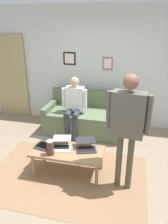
{
  "coord_description": "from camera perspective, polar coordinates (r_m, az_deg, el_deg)",
  "views": [
    {
      "loc": [
        -0.8,
        2.79,
        2.34
      ],
      "look_at": [
        0.06,
        -0.81,
        0.8
      ],
      "focal_mm": 35.15,
      "sensor_mm": 36.0,
      "label": 1
    }
  ],
  "objects": [
    {
      "name": "ground_plane",
      "position": [
        3.73,
        -2.09,
        -16.31
      ],
      "size": [
        7.68,
        7.68,
        0.0
      ],
      "primitive_type": "plane",
      "color": "gray"
    },
    {
      "name": "area_rug",
      "position": [
        3.73,
        -4.55,
        -16.27
      ],
      "size": [
        2.54,
        1.69,
        0.01
      ],
      "primitive_type": "cube",
      "color": "#8B6748",
      "rests_on": "ground_plane"
    },
    {
      "name": "back_wall",
      "position": [
        5.15,
        4.31,
        11.43
      ],
      "size": [
        7.04,
        0.11,
        2.7
      ],
      "color": "silver",
      "rests_on": "ground_plane"
    },
    {
      "name": "interior_door",
      "position": [
        5.93,
        -18.33,
        8.62
      ],
      "size": [
        0.82,
        0.09,
        2.05
      ],
      "color": "tan",
      "rests_on": "ground_plane"
    },
    {
      "name": "couch",
      "position": [
        4.95,
        0.57,
        -1.7
      ],
      "size": [
        1.76,
        0.89,
        0.88
      ],
      "color": "#566647",
      "rests_on": "ground_plane"
    },
    {
      "name": "coffee_table",
      "position": [
        3.58,
        -4.25,
        -10.57
      ],
      "size": [
        1.15,
        0.55,
        0.43
      ],
      "color": "#94704B",
      "rests_on": "ground_plane"
    },
    {
      "name": "laptop_left",
      "position": [
        3.56,
        0.51,
        -8.94
      ],
      "size": [
        0.41,
        0.41,
        0.13
      ],
      "color": "#28282D",
      "rests_on": "coffee_table"
    },
    {
      "name": "laptop_center",
      "position": [
        3.63,
        -5.8,
        -8.38
      ],
      "size": [
        0.37,
        0.4,
        0.13
      ],
      "color": "silver",
      "rests_on": "coffee_table"
    },
    {
      "name": "laptop_right",
      "position": [
        3.68,
        -9.89,
        -8.24
      ],
      "size": [
        0.37,
        0.36,
        0.15
      ],
      "color": "#28282D",
      "rests_on": "coffee_table"
    },
    {
      "name": "french_press",
      "position": [
        3.43,
        -8.75,
        -9.13
      ],
      "size": [
        0.13,
        0.11,
        0.27
      ],
      "color": "#4C3323",
      "rests_on": "coffee_table"
    },
    {
      "name": "person_standing",
      "position": [
        2.99,
        11.32,
        -2.04
      ],
      "size": [
        0.61,
        0.25,
        1.74
      ],
      "color": "#4D4A36",
      "rests_on": "ground_plane"
    },
    {
      "name": "person_seated",
      "position": [
        4.63,
        -2.62,
        2.2
      ],
      "size": [
        0.55,
        0.51,
        1.28
      ],
      "color": "#30333D",
      "rests_on": "ground_plane"
    }
  ]
}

